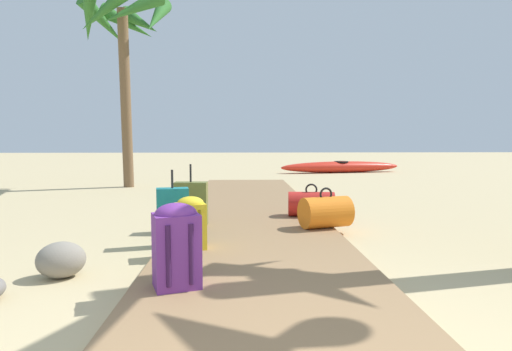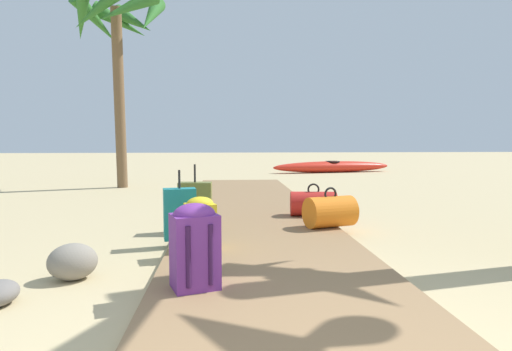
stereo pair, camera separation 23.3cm
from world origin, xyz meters
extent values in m
plane|color=tan|center=(0.00, 3.77, 0.00)|extent=(60.00, 60.00, 0.00)
cube|color=olive|center=(0.00, 4.72, 0.04)|extent=(1.88, 9.43, 0.08)
cube|color=#6B2D84|center=(-0.61, 1.49, 0.34)|extent=(0.37, 0.34, 0.52)
ellipsoid|color=#6B2D84|center=(-0.61, 1.49, 0.60)|extent=(0.35, 0.32, 0.15)
cylinder|color=#351642|center=(-0.64, 1.34, 0.34)|extent=(0.05, 0.05, 0.42)
cylinder|color=#351642|center=(-0.50, 1.39, 0.34)|extent=(0.05, 0.05, 0.42)
cube|color=#197A7F|center=(-0.86, 2.98, 0.34)|extent=(0.35, 0.23, 0.53)
cylinder|color=black|center=(-0.86, 2.98, 0.70)|extent=(0.02, 0.02, 0.19)
cube|color=olive|center=(-0.75, 3.67, 0.34)|extent=(0.40, 0.21, 0.52)
cylinder|color=black|center=(-0.75, 3.67, 0.71)|extent=(0.02, 0.02, 0.22)
cylinder|color=red|center=(0.79, 4.23, 0.24)|extent=(0.64, 0.39, 0.33)
torus|color=black|center=(0.79, 4.23, 0.44)|extent=(0.17, 0.04, 0.16)
cube|color=gold|center=(-0.63, 2.56, 0.30)|extent=(0.32, 0.30, 0.43)
ellipsoid|color=gold|center=(-0.63, 2.56, 0.51)|extent=(0.30, 0.28, 0.13)
cylinder|color=#6D5E11|center=(-0.66, 2.43, 0.30)|extent=(0.04, 0.04, 0.35)
cylinder|color=#6D5E11|center=(-0.53, 2.47, 0.30)|extent=(0.04, 0.04, 0.35)
cylinder|color=orange|center=(0.84, 3.48, 0.26)|extent=(0.65, 0.52, 0.36)
torus|color=black|center=(0.84, 3.48, 0.47)|extent=(0.16, 0.07, 0.16)
cylinder|color=brown|center=(-2.75, 8.53, 2.00)|extent=(0.23, 0.44, 4.00)
cone|color=#2D6B28|center=(-2.00, 8.46, 3.81)|extent=(0.51, 1.47, 1.15)
cone|color=#2D6B28|center=(-2.48, 9.02, 3.84)|extent=(1.17, 0.87, 0.85)
cone|color=#2D6B28|center=(-2.83, 9.18, 3.85)|extent=(1.36, 0.54, 0.91)
cone|color=#2D6B28|center=(-3.30, 8.91, 3.81)|extent=(1.03, 1.29, 1.06)
cone|color=#2D6B28|center=(-3.42, 8.26, 3.80)|extent=(0.86, 1.41, 1.16)
cone|color=#2D6B28|center=(-2.92, 7.85, 3.81)|extent=(1.41, 0.69, 1.09)
cone|color=#2D6B28|center=(-2.39, 7.94, 3.84)|extent=(1.37, 1.01, 1.00)
ellipsoid|color=red|center=(3.20, 12.70, 0.19)|extent=(4.19, 1.37, 0.37)
torus|color=black|center=(3.20, 12.70, 0.35)|extent=(0.57, 0.57, 0.05)
ellipsoid|color=gray|center=(-1.61, 1.97, 0.15)|extent=(0.46, 0.42, 0.29)
camera|label=1|loc=(-0.17, -1.49, 1.12)|focal=30.38mm
camera|label=2|loc=(-0.40, -1.48, 1.12)|focal=30.38mm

